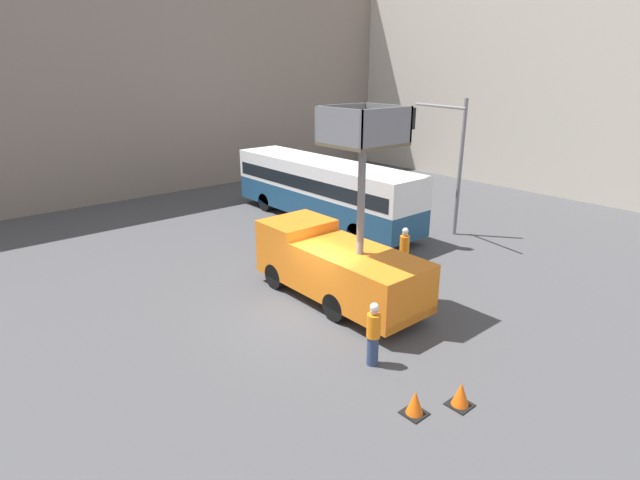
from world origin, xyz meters
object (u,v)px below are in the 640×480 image
at_px(city_bus, 323,187).
at_px(traffic_cone_mid_road, 415,403).
at_px(road_worker_near_truck, 373,334).
at_px(traffic_cone_near_truck, 461,395).
at_px(traffic_light_pole, 444,147).
at_px(utility_truck, 337,261).
at_px(road_worker_directing, 404,250).

relative_size(city_bus, traffic_cone_mid_road, 19.03).
height_order(road_worker_near_truck, traffic_cone_near_truck, road_worker_near_truck).
xyz_separation_m(traffic_light_pole, road_worker_near_truck, (-10.20, -5.52, -3.40)).
height_order(city_bus, traffic_cone_near_truck, city_bus).
bearing_deg(city_bus, traffic_cone_near_truck, 143.88).
relative_size(utility_truck, traffic_cone_near_truck, 10.49).
xyz_separation_m(utility_truck, traffic_cone_mid_road, (-2.72, -5.77, -1.17)).
bearing_deg(traffic_cone_near_truck, road_worker_near_truck, 97.24).
distance_m(city_bus, road_worker_near_truck, 13.56).
height_order(city_bus, traffic_light_pole, traffic_light_pole).
relative_size(traffic_cone_near_truck, traffic_cone_mid_road, 1.02).
bearing_deg(utility_truck, city_bus, 52.17).
xyz_separation_m(traffic_light_pole, road_worker_directing, (-4.52, -1.75, -3.40)).
height_order(utility_truck, road_worker_directing, utility_truck).
distance_m(utility_truck, traffic_cone_mid_road, 6.48).
distance_m(city_bus, traffic_cone_mid_road, 15.79).
bearing_deg(traffic_cone_near_truck, road_worker_directing, 50.12).
relative_size(road_worker_near_truck, traffic_cone_near_truck, 2.93).
bearing_deg(utility_truck, traffic_cone_near_truck, -104.52).
bearing_deg(road_worker_directing, city_bus, -134.90).
bearing_deg(road_worker_near_truck, city_bus, 135.78).
xyz_separation_m(utility_truck, city_bus, (5.78, 7.44, 0.42)).
xyz_separation_m(road_worker_near_truck, road_worker_directing, (5.68, 3.76, -0.01)).
bearing_deg(traffic_cone_mid_road, road_worker_directing, 42.42).
relative_size(utility_truck, road_worker_directing, 3.60).
bearing_deg(road_worker_directing, utility_truck, -27.43).
relative_size(city_bus, road_worker_near_truck, 6.37).
distance_m(traffic_light_pole, traffic_cone_mid_road, 13.96).
relative_size(road_worker_directing, traffic_cone_mid_road, 2.97).
relative_size(traffic_light_pole, road_worker_directing, 3.47).
height_order(traffic_light_pole, traffic_cone_near_truck, traffic_light_pole).
distance_m(road_worker_directing, traffic_cone_near_truck, 8.36).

